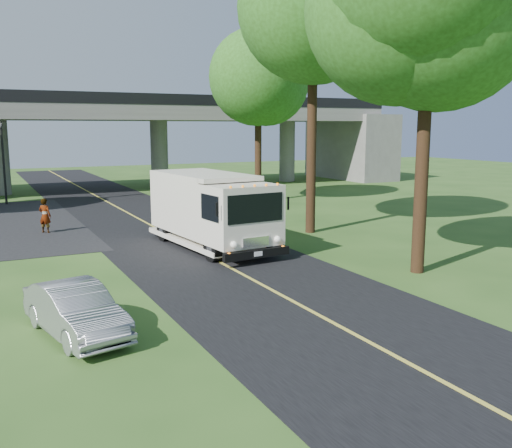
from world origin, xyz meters
TOP-DOWN VIEW (x-y plane):
  - ground at (0.00, 0.00)m, footprint 120.00×120.00m
  - road at (0.00, 10.00)m, footprint 7.00×90.00m
  - lane_line at (0.00, 10.00)m, footprint 0.12×90.00m
  - overpass at (0.00, 32.00)m, footprint 54.00×10.00m
  - traffic_signal at (-6.00, 26.00)m, footprint 0.18×0.22m
  - tree_right_near at (5.71, 0.84)m, footprint 6.28×6.18m
  - tree_right_mid at (6.41, 8.84)m, footprint 6.62×6.52m
  - tree_right_far at (9.21, 19.84)m, footprint 5.77×5.67m
  - step_van at (0.73, 7.83)m, footprint 3.30×7.41m
  - silver_sedan at (-5.90, 0.00)m, footprint 2.08×3.95m
  - pedestrian at (-4.95, 14.36)m, footprint 0.71×0.69m

SIDE VIEW (x-z plane):
  - ground at x=0.00m, z-range 0.00..0.00m
  - road at x=0.00m, z-range 0.00..0.02m
  - lane_line at x=0.00m, z-range 0.03..0.03m
  - silver_sedan at x=-5.90m, z-range 0.00..1.24m
  - pedestrian at x=-4.95m, z-range 0.00..1.64m
  - step_van at x=0.73m, z-range 0.13..3.15m
  - traffic_signal at x=-6.00m, z-range 0.60..5.80m
  - overpass at x=0.00m, z-range 0.91..8.21m
  - tree_right_far at x=9.21m, z-range 2.81..13.80m
  - tree_right_near at x=5.71m, z-range 2.93..14.69m
  - tree_right_mid at x=6.41m, z-range 3.24..15.98m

